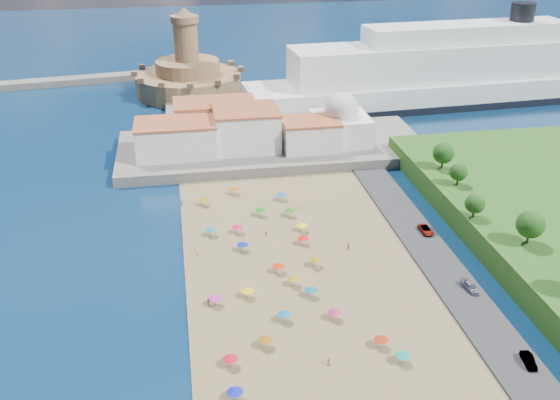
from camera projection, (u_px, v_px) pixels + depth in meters
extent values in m
plane|color=#071938|center=(281.00, 296.00, 119.31)|extent=(700.00, 700.00, 0.00)
cube|color=#59544C|center=(273.00, 148.00, 184.73)|extent=(90.00, 36.00, 3.00)
cube|color=#59544C|center=(193.00, 116.00, 212.49)|extent=(18.00, 70.00, 2.40)
cube|color=silver|center=(176.00, 139.00, 174.30)|extent=(22.00, 14.00, 9.00)
cube|color=silver|center=(246.00, 129.00, 178.66)|extent=(18.00, 16.00, 11.00)
cube|color=silver|center=(310.00, 135.00, 178.51)|extent=(16.00, 12.00, 8.00)
cube|color=silver|center=(215.00, 119.00, 188.28)|extent=(24.00, 14.00, 10.00)
cube|color=silver|center=(341.00, 129.00, 183.57)|extent=(16.00, 16.00, 8.00)
sphere|color=silver|center=(341.00, 109.00, 180.92)|extent=(10.00, 10.00, 10.00)
cylinder|color=silver|center=(342.00, 96.00, 179.24)|extent=(1.20, 1.20, 1.60)
cylinder|color=#956E4A|center=(189.00, 84.00, 237.79)|extent=(40.00, 40.00, 8.00)
cylinder|color=#956E4A|center=(188.00, 67.00, 234.92)|extent=(24.00, 24.00, 5.00)
cylinder|color=#956E4A|center=(186.00, 42.00, 230.73)|extent=(9.00, 9.00, 14.00)
cylinder|color=#956E4A|center=(185.00, 19.00, 227.11)|extent=(10.40, 10.40, 2.40)
cone|color=#956E4A|center=(184.00, 11.00, 225.92)|extent=(6.00, 6.00, 3.00)
cube|color=black|center=(458.00, 98.00, 230.08)|extent=(160.04, 33.27, 2.56)
cube|color=white|center=(459.00, 89.00, 228.55)|extent=(159.01, 32.81, 9.47)
cube|color=white|center=(463.00, 59.00, 223.67)|extent=(127.24, 26.67, 12.63)
cube|color=white|center=(466.00, 33.00, 219.49)|extent=(74.45, 19.23, 6.32)
cylinder|color=black|center=(523.00, 12.00, 221.03)|extent=(8.42, 8.42, 6.32)
cylinder|color=gray|center=(282.00, 197.00, 155.37)|extent=(0.07, 0.07, 2.00)
cone|color=#0D59AC|center=(282.00, 194.00, 154.97)|extent=(2.50, 2.50, 0.60)
cylinder|color=gray|center=(261.00, 213.00, 147.73)|extent=(0.07, 0.07, 2.00)
cone|color=#197B16|center=(260.00, 209.00, 147.34)|extent=(2.50, 2.50, 0.60)
cylinder|color=gray|center=(204.00, 202.00, 152.83)|extent=(0.07, 0.07, 2.00)
cone|color=#9F670E|center=(204.00, 199.00, 152.43)|extent=(2.50, 2.50, 0.60)
cylinder|color=gray|center=(238.00, 229.00, 140.31)|extent=(0.07, 0.07, 2.00)
cone|color=#DB1149|center=(238.00, 226.00, 139.91)|extent=(2.50, 2.50, 0.60)
cylinder|color=gray|center=(215.00, 301.00, 115.64)|extent=(0.07, 0.07, 2.00)
cone|color=#B5269B|center=(215.00, 297.00, 115.24)|extent=(2.50, 2.50, 0.60)
cylinder|color=gray|center=(311.00, 292.00, 118.11)|extent=(0.07, 0.07, 2.00)
cone|color=#0D6377|center=(311.00, 288.00, 117.71)|extent=(2.50, 2.50, 0.60)
cylinder|color=gray|center=(315.00, 262.00, 127.80)|extent=(0.07, 0.07, 2.00)
cone|color=#8F7B0D|center=(316.00, 258.00, 127.40)|extent=(2.50, 2.50, 0.60)
cylinder|color=gray|center=(402.00, 358.00, 101.40)|extent=(0.07, 0.07, 2.00)
cone|color=#0E886C|center=(403.00, 354.00, 101.00)|extent=(2.50, 2.50, 0.60)
cylinder|color=gray|center=(234.00, 191.00, 158.42)|extent=(0.07, 0.07, 2.00)
cone|color=#9B580E|center=(234.00, 188.00, 158.03)|extent=(2.50, 2.50, 0.60)
cylinder|color=gray|center=(265.00, 343.00, 104.89)|extent=(0.07, 0.07, 2.00)
cone|color=#85520C|center=(265.00, 338.00, 104.49)|extent=(2.50, 2.50, 0.60)
cylinder|color=gray|center=(231.00, 362.00, 100.61)|extent=(0.07, 0.07, 2.00)
cone|color=red|center=(230.00, 357.00, 100.21)|extent=(2.50, 2.50, 0.60)
cylinder|color=gray|center=(302.00, 228.00, 141.02)|extent=(0.07, 0.07, 2.00)
cone|color=#DEF00D|center=(302.00, 224.00, 140.63)|extent=(2.50, 2.50, 0.60)
cylinder|color=gray|center=(243.00, 247.00, 133.29)|extent=(0.07, 0.07, 2.00)
cone|color=#0B2596|center=(242.00, 243.00, 132.90)|extent=(2.50, 2.50, 0.60)
cylinder|color=gray|center=(334.00, 315.00, 111.82)|extent=(0.07, 0.07, 2.00)
cone|color=#A3234F|center=(334.00, 311.00, 111.42)|extent=(2.50, 2.50, 0.60)
cylinder|color=gray|center=(247.00, 293.00, 117.82)|extent=(0.07, 0.07, 2.00)
cone|color=gold|center=(247.00, 289.00, 117.42)|extent=(2.50, 2.50, 0.60)
cylinder|color=gray|center=(285.00, 317.00, 111.24)|extent=(0.07, 0.07, 2.00)
cone|color=#11659F|center=(285.00, 313.00, 110.84)|extent=(2.50, 2.50, 0.60)
cylinder|color=gray|center=(211.00, 232.00, 139.12)|extent=(0.07, 0.07, 2.00)
cone|color=#0F7590|center=(211.00, 229.00, 138.72)|extent=(2.50, 2.50, 0.60)
cylinder|color=gray|center=(303.00, 241.00, 135.73)|extent=(0.07, 0.07, 2.00)
cone|color=red|center=(303.00, 237.00, 135.33)|extent=(2.50, 2.50, 0.60)
cylinder|color=gray|center=(278.00, 268.00, 125.67)|extent=(0.07, 0.07, 2.00)
cone|color=red|center=(278.00, 265.00, 125.27)|extent=(2.50, 2.50, 0.60)
cylinder|color=gray|center=(290.00, 213.00, 147.58)|extent=(0.07, 0.07, 2.00)
cone|color=#227414|center=(290.00, 210.00, 147.18)|extent=(2.50, 2.50, 0.60)
cylinder|color=gray|center=(235.00, 395.00, 93.95)|extent=(0.07, 0.07, 2.00)
cone|color=#0C1AA8|center=(235.00, 390.00, 93.55)|extent=(2.50, 2.50, 0.60)
cylinder|color=gray|center=(381.00, 342.00, 104.93)|extent=(0.07, 0.07, 2.00)
cone|color=#9C260E|center=(381.00, 338.00, 104.54)|extent=(2.50, 2.50, 0.60)
cylinder|color=gray|center=(294.00, 281.00, 121.49)|extent=(0.07, 0.07, 2.00)
cone|color=#9B790E|center=(294.00, 277.00, 121.09)|extent=(2.50, 2.50, 0.60)
imported|color=tan|center=(319.00, 269.00, 125.82)|extent=(0.73, 0.75, 1.73)
imported|color=tan|center=(208.00, 302.00, 115.79)|extent=(0.99, 0.99, 1.62)
imported|color=tan|center=(348.00, 246.00, 133.93)|extent=(0.68, 1.65, 1.73)
imported|color=tan|center=(181.00, 203.00, 152.44)|extent=(1.16, 0.65, 1.87)
imported|color=tan|center=(329.00, 361.00, 101.08)|extent=(0.87, 0.96, 1.64)
imported|color=tan|center=(301.00, 206.00, 151.30)|extent=(1.17, 1.15, 1.62)
imported|color=tan|center=(266.00, 234.00, 138.98)|extent=(0.96, 0.88, 1.60)
imported|color=tan|center=(196.00, 250.00, 132.34)|extent=(1.09, 1.39, 1.89)
imported|color=gray|center=(529.00, 360.00, 100.71)|extent=(2.14, 4.49, 1.42)
imported|color=gray|center=(471.00, 287.00, 119.61)|extent=(2.68, 5.01, 1.38)
imported|color=gray|center=(426.00, 230.00, 139.86)|extent=(2.31, 4.99, 1.38)
cylinder|color=#382314|center=(528.00, 237.00, 124.52)|extent=(0.50, 0.50, 3.13)
sphere|color=#14380F|center=(531.00, 224.00, 123.27)|extent=(5.63, 5.63, 5.63)
cylinder|color=#382314|center=(474.00, 212.00, 134.81)|extent=(0.50, 0.50, 2.42)
sphere|color=#14380F|center=(475.00, 203.00, 133.85)|extent=(4.36, 4.36, 4.36)
cylinder|color=#382314|center=(457.00, 180.00, 150.01)|extent=(0.50, 0.50, 2.40)
sphere|color=#14380F|center=(459.00, 172.00, 149.05)|extent=(4.32, 4.32, 4.32)
cylinder|color=#382314|center=(442.00, 163.00, 158.89)|extent=(0.50, 0.50, 3.00)
sphere|color=#14380F|center=(443.00, 153.00, 157.70)|extent=(5.40, 5.40, 5.40)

